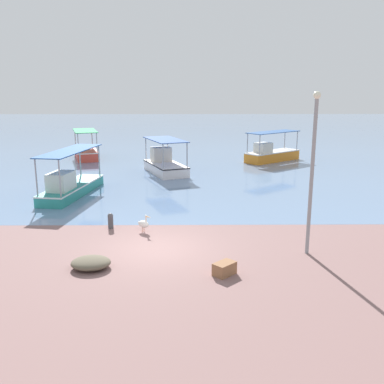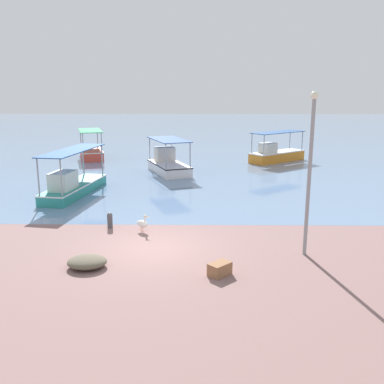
{
  "view_description": "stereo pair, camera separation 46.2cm",
  "coord_description": "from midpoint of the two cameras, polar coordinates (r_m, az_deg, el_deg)",
  "views": [
    {
      "loc": [
        1.24,
        -15.61,
        6.02
      ],
      "look_at": [
        1.42,
        4.61,
        1.16
      ],
      "focal_mm": 40.0,
      "sensor_mm": 36.0,
      "label": 1
    },
    {
      "loc": [
        1.7,
        -15.61,
        6.02
      ],
      "look_at": [
        1.42,
        4.61,
        1.16
      ],
      "focal_mm": 40.0,
      "sensor_mm": 36.0,
      "label": 2
    }
  ],
  "objects": [
    {
      "name": "fishing_boat_far_right",
      "position": [
        25.73,
        -16.43,
        0.85
      ],
      "size": [
        2.53,
        6.42,
        2.62
      ],
      "color": "teal",
      "rests_on": "harbor_water"
    },
    {
      "name": "fishing_boat_outer",
      "position": [
        37.4,
        10.18,
        5.06
      ],
      "size": [
        5.22,
        4.61,
        2.52
      ],
      "color": "orange",
      "rests_on": "harbor_water"
    },
    {
      "name": "fishing_boat_center",
      "position": [
        31.7,
        -4.06,
        3.73
      ],
      "size": [
        3.63,
        5.17,
        2.5
      ],
      "color": "white",
      "rests_on": "harbor_water"
    },
    {
      "name": "mooring_bollard",
      "position": [
        19.38,
        -11.48,
        -3.71
      ],
      "size": [
        0.25,
        0.25,
        0.69
      ],
      "color": "#47474C",
      "rests_on": "ground"
    },
    {
      "name": "pelican",
      "position": [
        18.65,
        -7.18,
        -4.22
      ],
      "size": [
        0.69,
        0.6,
        0.8
      ],
      "color": "#E0997A",
      "rests_on": "ground"
    },
    {
      "name": "fishing_boat_near_right",
      "position": [
        39.52,
        -14.26,
        5.15
      ],
      "size": [
        3.2,
        5.18,
        2.5
      ],
      "color": "#D34335",
      "rests_on": "harbor_water"
    },
    {
      "name": "net_pile",
      "position": [
        15.4,
        -14.19,
        -9.15
      ],
      "size": [
        1.37,
        1.17,
        0.39
      ],
      "primitive_type": "ellipsoid",
      "color": "brown",
      "rests_on": "ground"
    },
    {
      "name": "ground",
      "position": [
        16.79,
        -5.56,
        -7.56
      ],
      "size": [
        120.0,
        120.0,
        0.0
      ],
      "primitive_type": "plane",
      "color": "#82605E"
    },
    {
      "name": "cargo_crate",
      "position": [
        14.47,
        3.42,
        -10.17
      ],
      "size": [
        0.87,
        0.86,
        0.43
      ],
      "primitive_type": "cube",
      "rotation": [
        0.0,
        0.0,
        3.92
      ],
      "color": "#8F6140",
      "rests_on": "ground"
    },
    {
      "name": "harbor_water",
      "position": [
        63.91,
        -1.86,
        8.11
      ],
      "size": [
        110.0,
        90.0,
        0.0
      ],
      "primitive_type": "cube",
      "color": "#6884A8",
      "rests_on": "ground"
    },
    {
      "name": "lamp_post",
      "position": [
        15.94,
        14.96,
        3.38
      ],
      "size": [
        0.28,
        0.28,
        5.96
      ],
      "color": "gray",
      "rests_on": "ground"
    }
  ]
}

